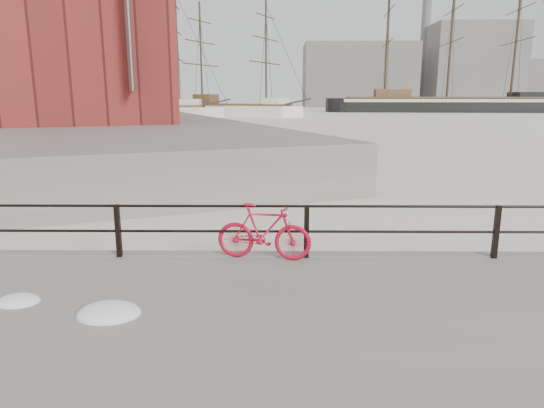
% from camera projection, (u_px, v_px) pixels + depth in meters
% --- Properties ---
extents(ground, '(400.00, 400.00, 0.00)m').
position_uv_depth(ground, '(488.00, 273.00, 9.26)').
color(ground, white).
rests_on(ground, ground).
extents(far_quay, '(78.44, 148.07, 1.80)m').
position_uv_depth(far_quay, '(59.00, 110.00, 79.70)').
color(far_quay, gray).
rests_on(far_quay, ground).
extents(guardrail, '(28.00, 0.10, 1.00)m').
position_uv_depth(guardrail, '(496.00, 232.00, 8.92)').
color(guardrail, black).
rests_on(guardrail, promenade).
extents(bicycle, '(1.76, 0.53, 1.05)m').
position_uv_depth(bicycle, '(264.00, 232.00, 8.86)').
color(bicycle, red).
rests_on(bicycle, promenade).
extents(barque_black, '(55.18, 22.11, 30.92)m').
position_uv_depth(barque_black, '(445.00, 112.00, 97.50)').
color(barque_black, black).
rests_on(barque_black, ground).
extents(schooner_mid, '(27.94, 20.27, 18.80)m').
position_uv_depth(schooner_mid, '(234.00, 116.00, 78.65)').
color(schooner_mid, white).
rests_on(schooner_mid, ground).
extents(schooner_left, '(27.72, 13.76, 20.31)m').
position_uv_depth(schooner_left, '(140.00, 117.00, 74.55)').
color(schooner_left, beige).
rests_on(schooner_left, ground).
extents(workboat_far, '(10.59, 7.98, 7.00)m').
position_uv_depth(workboat_far, '(44.00, 129.00, 48.69)').
color(workboat_far, black).
rests_on(workboat_far, ground).
extents(apartment_cream, '(24.16, 21.40, 21.20)m').
position_uv_depth(apartment_cream, '(33.00, 28.00, 67.38)').
color(apartment_cream, beige).
rests_on(apartment_cream, far_quay).
extents(apartment_grey, '(26.02, 22.15, 23.20)m').
position_uv_depth(apartment_grey, '(42.00, 38.00, 87.14)').
color(apartment_grey, '#AAAAA4').
rests_on(apartment_grey, far_quay).
extents(apartment_brick, '(27.87, 22.90, 21.20)m').
position_uv_depth(apartment_brick, '(50.00, 54.00, 108.25)').
color(apartment_brick, brown).
rests_on(apartment_brick, far_quay).
extents(industrial_west, '(32.00, 18.00, 18.00)m').
position_uv_depth(industrial_west, '(358.00, 76.00, 143.67)').
color(industrial_west, gray).
rests_on(industrial_west, ground).
extents(industrial_mid, '(26.00, 20.00, 24.00)m').
position_uv_depth(industrial_mid, '(471.00, 66.00, 147.55)').
color(industrial_mid, gray).
rests_on(industrial_mid, ground).
extents(industrial_east, '(20.00, 16.00, 14.00)m').
position_uv_depth(industrial_east, '(536.00, 83.00, 153.30)').
color(industrial_east, gray).
rests_on(industrial_east, ground).
extents(smokestack, '(2.80, 2.80, 44.00)m').
position_uv_depth(smokestack, '(425.00, 34.00, 150.36)').
color(smokestack, gray).
rests_on(smokestack, ground).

